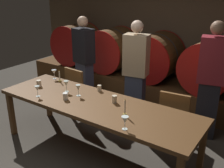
% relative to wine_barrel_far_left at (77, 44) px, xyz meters
% --- Properties ---
extents(ground_plane, '(8.56, 8.56, 0.00)m').
position_rel_wine_barrel_far_left_xyz_m(ground_plane, '(2.02, -2.35, -0.89)').
color(ground_plane, '#3F3A33').
extents(back_wall, '(6.58, 0.24, 2.44)m').
position_rel_wine_barrel_far_left_xyz_m(back_wall, '(2.02, 0.55, 0.33)').
color(back_wall, brown).
rests_on(back_wall, ground).
extents(barrel_shelf, '(5.92, 0.90, 0.45)m').
position_rel_wine_barrel_far_left_xyz_m(barrel_shelf, '(2.02, 0.00, -0.67)').
color(barrel_shelf, brown).
rests_on(barrel_shelf, ground).
extents(wine_barrel_far_left, '(0.90, 0.80, 0.90)m').
position_rel_wine_barrel_far_left_xyz_m(wine_barrel_far_left, '(0.00, 0.00, 0.00)').
color(wine_barrel_far_left, brown).
rests_on(wine_barrel_far_left, barrel_shelf).
extents(wine_barrel_left, '(0.90, 0.80, 0.90)m').
position_rel_wine_barrel_far_left_xyz_m(wine_barrel_left, '(0.99, 0.00, 0.00)').
color(wine_barrel_left, brown).
rests_on(wine_barrel_left, barrel_shelf).
extents(wine_barrel_center, '(0.90, 0.80, 0.90)m').
position_rel_wine_barrel_far_left_xyz_m(wine_barrel_center, '(2.00, 0.00, 0.00)').
color(wine_barrel_center, '#513319').
rests_on(wine_barrel_center, barrel_shelf).
extents(wine_barrel_right, '(0.90, 0.80, 0.90)m').
position_rel_wine_barrel_far_left_xyz_m(wine_barrel_right, '(3.02, 0.00, 0.00)').
color(wine_barrel_right, brown).
rests_on(wine_barrel_right, barrel_shelf).
extents(dining_table, '(2.83, 0.87, 0.74)m').
position_rel_wine_barrel_far_left_xyz_m(dining_table, '(2.13, -2.04, -0.21)').
color(dining_table, brown).
rests_on(dining_table, ground).
extents(chair_left, '(0.43, 0.43, 0.88)m').
position_rel_wine_barrel_far_left_xyz_m(chair_left, '(1.22, -1.35, -0.40)').
color(chair_left, brown).
rests_on(chair_left, ground).
extents(chair_right, '(0.44, 0.44, 0.88)m').
position_rel_wine_barrel_far_left_xyz_m(chair_right, '(2.98, -1.36, -0.40)').
color(chair_right, brown).
rests_on(chair_right, ground).
extents(guest_left, '(0.42, 0.31, 1.67)m').
position_rel_wine_barrel_far_left_xyz_m(guest_left, '(0.95, -0.87, -0.04)').
color(guest_left, '#33384C').
rests_on(guest_left, ground).
extents(guest_center, '(0.42, 0.30, 1.69)m').
position_rel_wine_barrel_far_left_xyz_m(guest_center, '(2.12, -0.96, -0.03)').
color(guest_center, '#33384C').
rests_on(guest_center, ground).
extents(guest_right, '(0.42, 0.32, 1.75)m').
position_rel_wine_barrel_far_left_xyz_m(guest_right, '(3.24, -0.78, 0.01)').
color(guest_right, black).
rests_on(guest_right, ground).
extents(candle_left, '(0.05, 0.05, 0.20)m').
position_rel_wine_barrel_far_left_xyz_m(candle_left, '(1.18, -1.74, -0.09)').
color(candle_left, olive).
rests_on(candle_left, dining_table).
extents(candle_right, '(0.05, 0.05, 0.22)m').
position_rel_wine_barrel_far_left_xyz_m(candle_right, '(2.64, -2.13, -0.08)').
color(candle_right, olive).
rests_on(candle_right, dining_table).
extents(wine_glass_far_left, '(0.08, 0.08, 0.15)m').
position_rel_wine_barrel_far_left_xyz_m(wine_glass_far_left, '(1.01, -1.69, -0.03)').
color(wine_glass_far_left, white).
rests_on(wine_glass_far_left, dining_table).
extents(wine_glass_left, '(0.07, 0.07, 0.16)m').
position_rel_wine_barrel_far_left_xyz_m(wine_glass_left, '(1.35, -2.33, -0.03)').
color(wine_glass_left, silver).
rests_on(wine_glass_left, dining_table).
extents(wine_glass_center, '(0.07, 0.07, 0.17)m').
position_rel_wine_barrel_far_left_xyz_m(wine_glass_center, '(1.55, -1.98, -0.03)').
color(wine_glass_center, silver).
rests_on(wine_glass_center, dining_table).
extents(wine_glass_right, '(0.07, 0.07, 0.16)m').
position_rel_wine_barrel_far_left_xyz_m(wine_glass_right, '(1.79, -1.99, -0.03)').
color(wine_glass_right, silver).
rests_on(wine_glass_right, dining_table).
extents(wine_glass_far_right, '(0.08, 0.08, 0.15)m').
position_rel_wine_barrel_far_left_xyz_m(wine_glass_far_right, '(2.81, -2.40, -0.04)').
color(wine_glass_far_right, silver).
rests_on(wine_glass_far_right, dining_table).
extents(cup_far_left, '(0.07, 0.07, 0.10)m').
position_rel_wine_barrel_far_left_xyz_m(cup_far_left, '(1.06, -2.06, -0.10)').
color(cup_far_left, beige).
rests_on(cup_far_left, dining_table).
extents(cup_center_left, '(0.07, 0.07, 0.10)m').
position_rel_wine_barrel_far_left_xyz_m(cup_center_left, '(1.74, -2.19, -0.10)').
color(cup_center_left, white).
rests_on(cup_center_left, dining_table).
extents(cup_center_right, '(0.06, 0.06, 0.09)m').
position_rel_wine_barrel_far_left_xyz_m(cup_center_right, '(1.93, -1.69, -0.10)').
color(cup_center_right, beige).
rests_on(cup_center_right, dining_table).
extents(cup_far_right, '(0.06, 0.06, 0.10)m').
position_rel_wine_barrel_far_left_xyz_m(cup_far_right, '(2.34, -1.90, -0.10)').
color(cup_far_right, beige).
rests_on(cup_far_right, dining_table).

